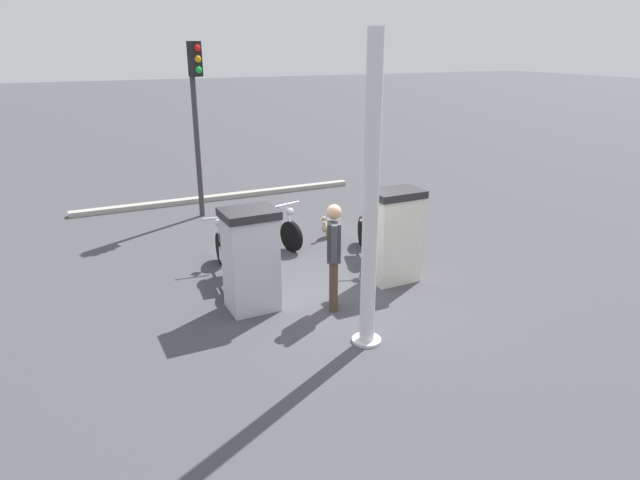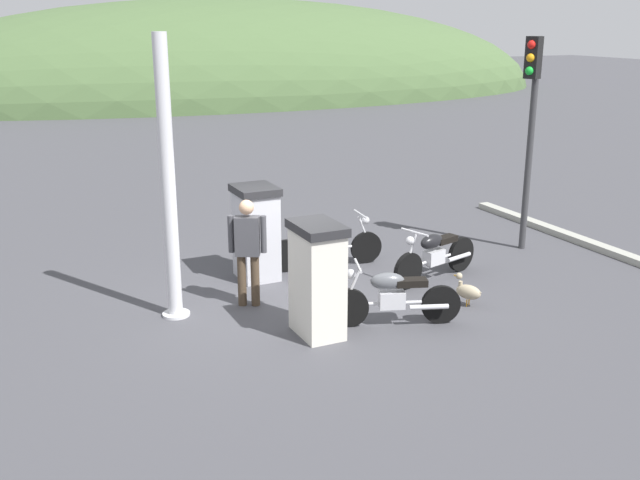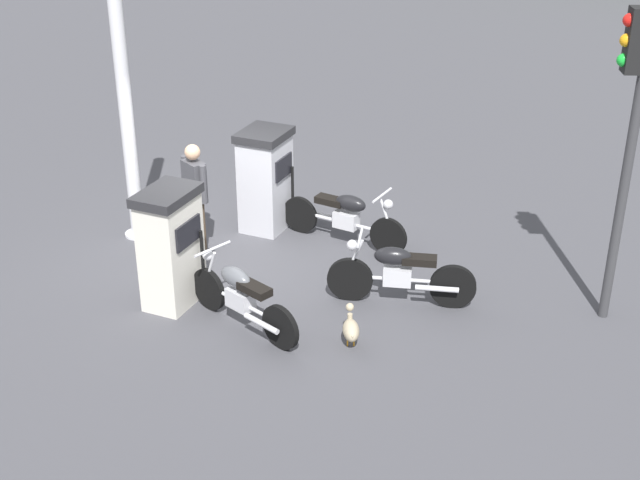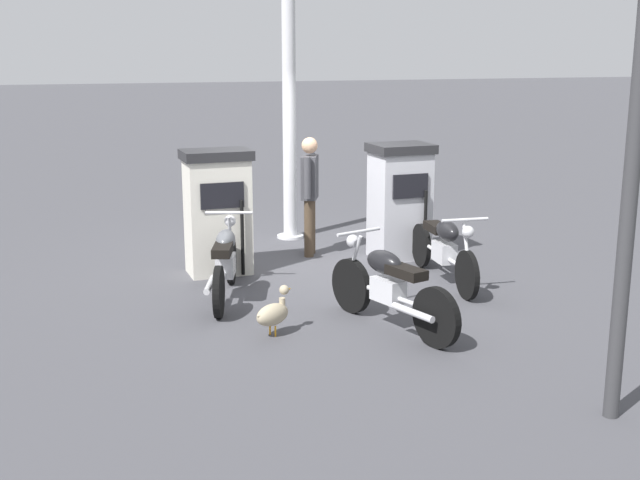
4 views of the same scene
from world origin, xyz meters
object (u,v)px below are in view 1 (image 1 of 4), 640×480
Objects in this scene: motorcycle_far_pump at (227,253)px; canopy_support_pole at (371,205)px; fuel_pump_far at (251,259)px; attendant_person at (334,250)px; wandering_duck at (328,226)px; roadside_traffic_light at (196,101)px; motorcycle_extra at (271,222)px; fuel_pump_near at (395,236)px; motorcycle_near_pump at (369,236)px.

motorcycle_far_pump is 3.46m from canopy_support_pole.
fuel_pump_far is 1.24m from attendant_person.
roadside_traffic_light is at bearing 37.71° from wandering_duck.
fuel_pump_far is 5.39m from roadside_traffic_light.
motorcycle_extra is at bearing -44.48° from motorcycle_far_pump.
wandering_duck is (3.00, -1.36, -0.70)m from attendant_person.
fuel_pump_near is 0.39× the size of canopy_support_pole.
roadside_traffic_light is (3.95, 2.16, 2.19)m from motorcycle_near_pump.
motorcycle_extra is (1.33, -1.30, -0.01)m from motorcycle_far_pump.
fuel_pump_far is 3.55m from wandering_duck.
motorcycle_extra is 0.48× the size of roadside_traffic_light.
fuel_pump_far is 0.40× the size of roadside_traffic_light.
fuel_pump_far is 0.76× the size of motorcycle_far_pump.
roadside_traffic_light is (5.04, 2.00, 1.83)m from fuel_pump_near.
motorcycle_extra is 1.14× the size of attendant_person.
motorcycle_far_pump is 2.21m from attendant_person.
roadside_traffic_light is (5.04, -0.50, 1.84)m from fuel_pump_far.
fuel_pump_far is at bearing 174.33° from roadside_traffic_light.
motorcycle_far_pump is (0.22, 2.67, 0.01)m from motorcycle_near_pump.
motorcycle_extra reaches higher than motorcycle_far_pump.
canopy_support_pole is at bearing -159.81° from motorcycle_far_pump.
fuel_pump_far is 2.89m from motorcycle_near_pump.
motorcycle_near_pump is (1.09, -0.15, -0.36)m from fuel_pump_near.
motorcycle_extra is (2.64, -1.29, -0.35)m from fuel_pump_far.
fuel_pump_near is 0.77× the size of motorcycle_far_pump.
attendant_person is 5.85m from roadside_traffic_light.
wandering_duck is at bearing -24.39° from attendant_person.
fuel_pump_far is 0.87× the size of motorcycle_near_pump.
fuel_pump_near is at bearing -69.46° from attendant_person.
wandering_duck is (1.39, 0.18, -0.20)m from motorcycle_near_pump.
motorcycle_extra is at bearing -26.09° from fuel_pump_far.
motorcycle_extra is at bearing 82.43° from wandering_duck.
motorcycle_extra is 1.21m from wandering_duck.
canopy_support_pole reaches higher than motorcycle_far_pump.
fuel_pump_near is 2.55m from wandering_duck.
motorcycle_near_pump is 3.68× the size of wandering_duck.
canopy_support_pole is (-2.94, -1.08, 1.47)m from motorcycle_far_pump.
fuel_pump_near is 1.49m from attendant_person.
fuel_pump_far is at bearing -179.54° from motorcycle_far_pump.
fuel_pump_near is at bearing -179.39° from wandering_duck.
motorcycle_near_pump is at bearing -7.97° from fuel_pump_near.
motorcycle_far_pump is at bearing 0.46° from fuel_pump_far.
wandering_duck is 4.03m from roadside_traffic_light.
motorcycle_near_pump is 0.45× the size of canopy_support_pole.
fuel_pump_near is 0.41× the size of roadside_traffic_light.
motorcycle_extra is 4.52m from canopy_support_pole.
motorcycle_far_pump is at bearing 172.19° from roadside_traffic_light.
wandering_duck is (2.48, -2.48, -0.56)m from fuel_pump_far.
canopy_support_pole reaches higher than attendant_person.
attendant_person reaches higher than motorcycle_far_pump.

